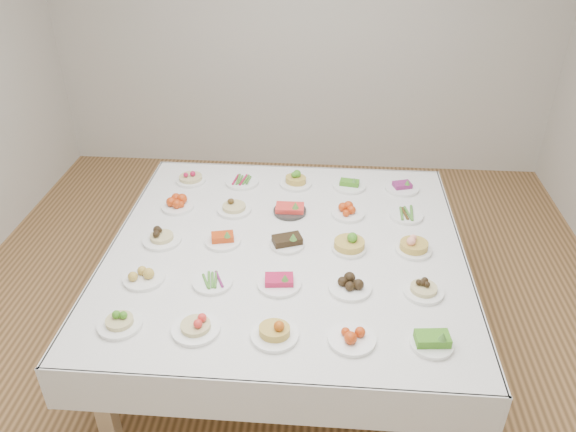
# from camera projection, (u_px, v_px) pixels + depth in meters

# --- Properties ---
(room_envelope) EXTENTS (5.02, 5.02, 2.81)m
(room_envelope) POSITION_uv_depth(u_px,v_px,m) (279.00, 68.00, 3.07)
(room_envelope) COLOR #A27443
(room_envelope) RESTS_ON ground
(display_table) EXTENTS (2.22, 2.22, 0.75)m
(display_table) POSITION_uv_depth(u_px,v_px,m) (286.00, 255.00, 3.55)
(display_table) COLOR white
(display_table) RESTS_ON ground
(dish_0) EXTENTS (0.23, 0.23, 0.12)m
(dish_0) POSITION_uv_depth(u_px,v_px,m) (119.00, 318.00, 2.87)
(dish_0) COLOR white
(dish_0) RESTS_ON display_table
(dish_1) EXTENTS (0.24, 0.24, 0.14)m
(dish_1) POSITION_uv_depth(u_px,v_px,m) (195.00, 321.00, 2.84)
(dish_1) COLOR white
(dish_1) RESTS_ON display_table
(dish_2) EXTENTS (0.24, 0.24, 0.14)m
(dish_2) POSITION_uv_depth(u_px,v_px,m) (274.00, 328.00, 2.80)
(dish_2) COLOR white
(dish_2) RESTS_ON display_table
(dish_3) EXTENTS (0.24, 0.24, 0.10)m
(dish_3) POSITION_uv_depth(u_px,v_px,m) (352.00, 335.00, 2.79)
(dish_3) COLOR white
(dish_3) RESTS_ON display_table
(dish_4) EXTENTS (0.21, 0.21, 0.10)m
(dish_4) POSITION_uv_depth(u_px,v_px,m) (432.00, 339.00, 2.76)
(dish_4) COLOR white
(dish_4) RESTS_ON display_table
(dish_5) EXTENTS (0.24, 0.24, 0.11)m
(dish_5) POSITION_uv_depth(u_px,v_px,m) (143.00, 272.00, 3.20)
(dish_5) COLOR white
(dish_5) RESTS_ON display_table
(dish_6) EXTENTS (0.23, 0.23, 0.05)m
(dish_6) POSITION_uv_depth(u_px,v_px,m) (213.00, 281.00, 3.19)
(dish_6) COLOR white
(dish_6) RESTS_ON display_table
(dish_7) EXTENTS (0.25, 0.25, 0.11)m
(dish_7) POSITION_uv_depth(u_px,v_px,m) (279.00, 279.00, 3.16)
(dish_7) COLOR white
(dish_7) RESTS_ON display_table
(dish_8) EXTENTS (0.24, 0.24, 0.11)m
(dish_8) POSITION_uv_depth(u_px,v_px,m) (350.00, 282.00, 3.13)
(dish_8) COLOR white
(dish_8) RESTS_ON display_table
(dish_9) EXTENTS (0.22, 0.22, 0.11)m
(dish_9) POSITION_uv_depth(u_px,v_px,m) (424.00, 286.00, 3.10)
(dish_9) COLOR white
(dish_9) RESTS_ON display_table
(dish_10) EXTENTS (0.24, 0.24, 0.14)m
(dish_10) POSITION_uv_depth(u_px,v_px,m) (161.00, 233.00, 3.52)
(dish_10) COLOR white
(dish_10) RESTS_ON display_table
(dish_11) EXTENTS (0.22, 0.22, 0.10)m
(dish_11) POSITION_uv_depth(u_px,v_px,m) (223.00, 237.00, 3.52)
(dish_11) COLOR white
(dish_11) RESTS_ON display_table
(dish_12) EXTENTS (0.21, 0.21, 0.10)m
(dish_12) POSITION_uv_depth(u_px,v_px,m) (287.00, 240.00, 3.49)
(dish_12) COLOR white
(dish_12) RESTS_ON display_table
(dish_13) EXTENTS (0.21, 0.21, 0.14)m
(dish_13) POSITION_uv_depth(u_px,v_px,m) (350.00, 241.00, 3.45)
(dish_13) COLOR white
(dish_13) RESTS_ON display_table
(dish_14) EXTENTS (0.22, 0.22, 0.13)m
(dish_14) POSITION_uv_depth(u_px,v_px,m) (414.00, 244.00, 3.44)
(dish_14) COLOR white
(dish_14) RESTS_ON display_table
(dish_15) EXTENTS (0.22, 0.22, 0.10)m
(dish_15) POSITION_uv_depth(u_px,v_px,m) (177.00, 203.00, 3.88)
(dish_15) COLOR white
(dish_15) RESTS_ON display_table
(dish_16) EXTENTS (0.23, 0.23, 0.12)m
(dish_16) POSITION_uv_depth(u_px,v_px,m) (234.00, 204.00, 3.84)
(dish_16) COLOR white
(dish_16) RESTS_ON display_table
(dish_17) EXTENTS (0.22, 0.22, 0.11)m
(dish_17) POSITION_uv_depth(u_px,v_px,m) (290.00, 207.00, 3.83)
(dish_17) COLOR #2C2A27
(dish_17) RESTS_ON display_table
(dish_18) EXTENTS (0.22, 0.22, 0.09)m
(dish_18) POSITION_uv_depth(u_px,v_px,m) (348.00, 211.00, 3.81)
(dish_18) COLOR white
(dish_18) RESTS_ON display_table
(dish_19) EXTENTS (0.22, 0.22, 0.05)m
(dish_19) POSITION_uv_depth(u_px,v_px,m) (406.00, 214.00, 3.79)
(dish_19) COLOR white
(dish_19) RESTS_ON display_table
(dish_20) EXTENTS (0.22, 0.22, 0.12)m
(dish_20) POSITION_uv_depth(u_px,v_px,m) (190.00, 175.00, 4.20)
(dish_20) COLOR white
(dish_20) RESTS_ON display_table
(dish_21) EXTENTS (0.25, 0.25, 0.05)m
(dish_21) POSITION_uv_depth(u_px,v_px,m) (242.00, 181.00, 4.20)
(dish_21) COLOR white
(dish_21) RESTS_ON display_table
(dish_22) EXTENTS (0.26, 0.25, 0.15)m
(dish_22) POSITION_uv_depth(u_px,v_px,m) (296.00, 177.00, 4.15)
(dish_22) COLOR white
(dish_22) RESTS_ON display_table
(dish_23) EXTENTS (0.24, 0.24, 0.09)m
(dish_23) POSITION_uv_depth(u_px,v_px,m) (349.00, 183.00, 4.14)
(dish_23) COLOR white
(dish_23) RESTS_ON display_table
(dish_24) EXTENTS (0.24, 0.24, 0.10)m
(dish_24) POSITION_uv_depth(u_px,v_px,m) (402.00, 185.00, 4.11)
(dish_24) COLOR white
(dish_24) RESTS_ON display_table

